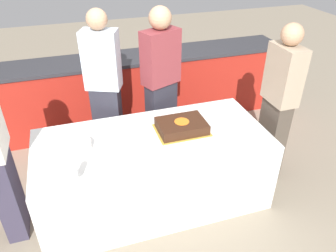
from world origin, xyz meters
name	(u,v)px	position (x,y,z in m)	size (l,w,h in m)	color
ground_plane	(154,198)	(0.00, 0.00, 0.00)	(14.00, 14.00, 0.00)	gray
back_counter	(122,91)	(0.00, 1.55, 0.46)	(4.40, 0.58, 0.92)	#A82319
dining_table	(153,170)	(0.00, 0.00, 0.36)	(2.08, 0.95, 0.73)	white
cake	(182,126)	(0.29, 0.04, 0.77)	(0.47, 0.36, 0.10)	gold
plate_stack	(78,146)	(-0.64, 0.02, 0.77)	(0.23, 0.23, 0.08)	white
wine_glass	(74,170)	(-0.69, -0.40, 0.86)	(0.06, 0.06, 0.19)	white
side_plate_near_cake	(174,113)	(0.33, 0.37, 0.73)	(0.18, 0.18, 0.00)	white
utensil_pile	(158,163)	(-0.06, -0.37, 0.74)	(0.17, 0.10, 0.02)	white
person_cutting_cake	(161,85)	(0.29, 0.70, 0.89)	(0.43, 0.33, 1.69)	#282833
person_seated_right	(278,105)	(1.26, 0.00, 0.85)	(0.20, 0.35, 1.63)	#4C4238
person_standing_back	(105,92)	(-0.30, 0.70, 0.89)	(0.39, 0.32, 1.71)	#282833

